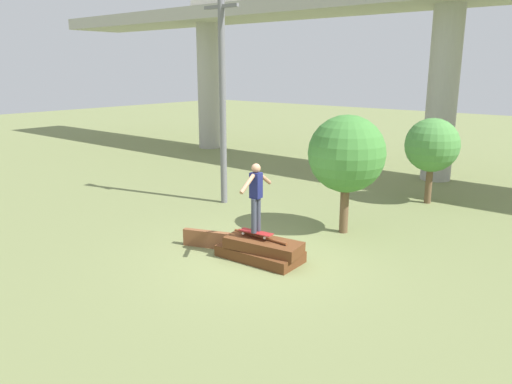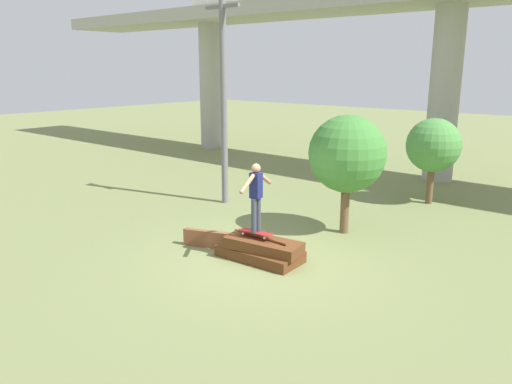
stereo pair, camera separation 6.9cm
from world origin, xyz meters
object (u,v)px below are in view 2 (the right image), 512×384
Objects in this scene: skateboard at (256,232)px; skater at (256,193)px; tree_behind_left at (347,154)px; tree_behind_right at (433,146)px; utility_pole at (224,94)px.

skater is (0.00, 0.00, 0.89)m from skateboard.
skater is 2.99m from tree_behind_left.
tree_behind_right reaches higher than skateboard.
tree_behind_left reaches higher than tree_behind_right.
tree_behind_left is 1.14× the size of tree_behind_right.
skater is 5.25m from utility_pole.
skater is 7.20m from tree_behind_right.
skateboard is 0.31× the size of tree_behind_right.
skater is at bearing -100.82° from tree_behind_left.
skateboard is 0.13× the size of utility_pole.
tree_behind_left reaches higher than skateboard.
skater reaches higher than skateboard.
tree_behind_right is at bearing 80.94° from skateboard.
skater is 0.57× the size of tree_behind_right.
utility_pole reaches higher than tree_behind_right.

